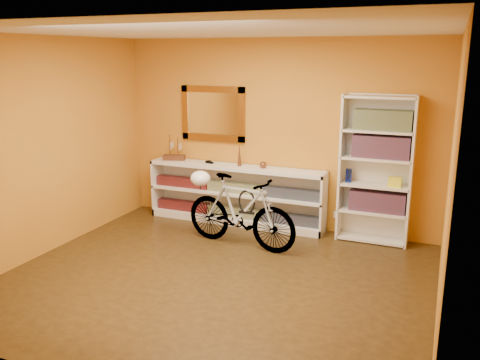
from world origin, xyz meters
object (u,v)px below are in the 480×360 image
at_px(bicycle, 240,211).
at_px(helmet, 200,178).
at_px(bookcase, 376,170).
at_px(console_unit, 235,195).

relative_size(bicycle, helmet, 6.00).
bearing_deg(helmet, bicycle, -7.78).
distance_m(bicycle, helmet, 0.70).
height_order(bookcase, bicycle, bookcase).
xyz_separation_m(bookcase, helmet, (-2.11, -0.76, -0.14)).
bearing_deg(bicycle, console_unit, 34.74).
bearing_deg(helmet, bookcase, 19.72).
xyz_separation_m(console_unit, bookcase, (1.93, 0.03, 0.52)).
bearing_deg(bicycle, helmet, 90.00).
xyz_separation_m(console_unit, helmet, (-0.18, -0.73, 0.39)).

